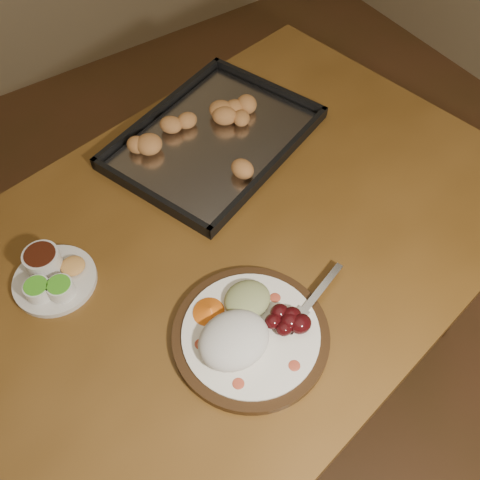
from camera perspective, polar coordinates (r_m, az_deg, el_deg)
ground at (r=1.72m, az=-0.98°, el=-21.83°), size 4.00×4.00×0.00m
dining_table at (r=1.20m, az=-3.62°, el=-4.23°), size 1.64×1.16×0.75m
dinner_plate at (r=1.00m, az=0.77°, el=-9.76°), size 0.38×0.29×0.07m
condiment_saucer at (r=1.13m, az=-19.50°, el=-3.58°), size 0.17×0.17×0.06m
baking_tray at (r=1.33m, az=-2.79°, el=10.87°), size 0.57×0.50×0.05m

